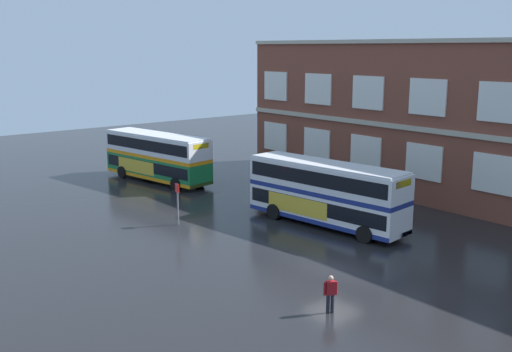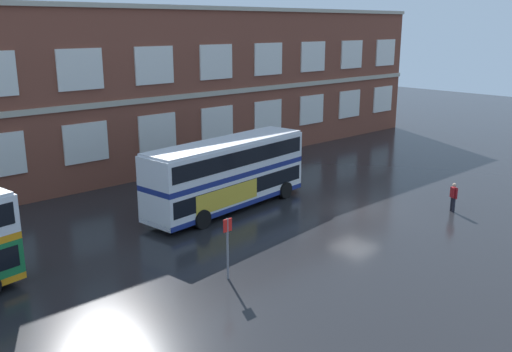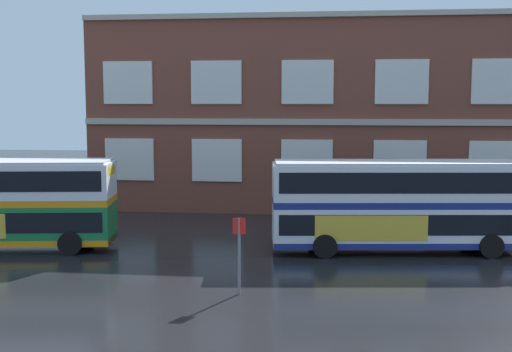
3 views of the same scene
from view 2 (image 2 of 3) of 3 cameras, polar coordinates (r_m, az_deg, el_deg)
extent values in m
plane|color=black|center=(34.81, 7.48, -2.53)|extent=(120.00, 120.00, 0.00)
cube|color=brown|center=(45.83, -7.23, 9.07)|extent=(48.14, 8.00, 11.49)
cube|color=#B2A893|center=(42.61, -3.99, 8.39)|extent=(48.14, 0.16, 0.36)
cube|color=#B2A893|center=(42.36, -4.17, 16.65)|extent=(48.14, 0.28, 0.30)
cube|color=silver|center=(37.34, -16.88, 3.26)|extent=(3.00, 0.12, 2.53)
cube|color=silver|center=(39.89, -9.97, 4.40)|extent=(3.00, 0.12, 2.53)
cube|color=silver|center=(42.95, -3.95, 5.35)|extent=(3.00, 0.12, 2.53)
cube|color=silver|center=(46.43, 1.23, 6.12)|extent=(3.00, 0.12, 2.53)
cube|color=silver|center=(50.24, 5.67, 6.73)|extent=(3.00, 0.12, 2.53)
cube|color=silver|center=(54.31, 9.47, 7.23)|extent=(3.00, 0.12, 2.53)
cube|color=silver|center=(58.59, 12.74, 7.63)|extent=(3.00, 0.12, 2.53)
cube|color=silver|center=(36.73, -17.43, 10.29)|extent=(3.00, 0.12, 2.53)
cube|color=silver|center=(39.32, -10.28, 11.00)|extent=(3.00, 0.12, 2.53)
cube|color=silver|center=(42.42, -4.07, 11.48)|extent=(3.00, 0.12, 2.53)
cube|color=silver|center=(45.94, 1.26, 11.79)|extent=(3.00, 0.12, 2.53)
cube|color=silver|center=(49.79, 5.81, 11.97)|extent=(3.00, 0.12, 2.53)
cube|color=silver|center=(53.89, 9.69, 12.07)|extent=(3.00, 0.12, 2.53)
cube|color=silver|center=(58.20, 13.01, 12.11)|extent=(3.00, 0.12, 2.53)
cube|color=yellow|center=(25.42, -24.45, -1.95)|extent=(0.31, 1.65, 0.40)
cube|color=silver|center=(32.78, -2.90, -1.29)|extent=(11.22, 3.82, 1.75)
cube|color=black|center=(32.72, -2.91, -0.94)|extent=(10.79, 3.81, 0.90)
cube|color=navy|center=(32.50, -2.93, 0.44)|extent=(11.22, 3.82, 0.30)
cube|color=silver|center=(32.28, -2.95, 2.03)|extent=(11.22, 3.82, 1.55)
cube|color=black|center=(32.26, -2.95, 2.17)|extent=(10.79, 3.81, 0.90)
cube|color=navy|center=(32.99, -2.89, -2.52)|extent=(11.23, 3.84, 0.28)
cube|color=silver|center=(32.10, -2.97, 3.48)|extent=(10.99, 3.69, 0.12)
cube|color=gold|center=(30.98, -2.86, -2.10)|extent=(4.81, 0.60, 1.10)
cube|color=yellow|center=(36.26, 3.02, 4.17)|extent=(0.25, 1.65, 0.40)
cylinder|color=black|center=(34.98, 2.98, -1.43)|extent=(1.07, 0.44, 1.04)
cylinder|color=black|center=(36.53, -0.18, -0.69)|extent=(1.07, 0.44, 1.04)
cylinder|color=black|center=(29.91, -5.47, -4.38)|extent=(1.07, 0.44, 1.04)
cylinder|color=black|center=(31.71, -8.68, -3.35)|extent=(1.07, 0.44, 1.04)
cylinder|color=black|center=(34.48, 19.25, -2.70)|extent=(0.22, 0.22, 0.85)
cylinder|color=black|center=(34.32, 19.43, -2.80)|extent=(0.22, 0.22, 0.85)
cube|color=maroon|center=(34.20, 19.45, -1.59)|extent=(0.40, 0.47, 0.60)
cylinder|color=maroon|center=(34.41, 19.20, -1.52)|extent=(0.15, 0.15, 0.57)
cylinder|color=maroon|center=(34.00, 19.68, -1.76)|extent=(0.15, 0.15, 0.57)
sphere|color=tan|center=(34.08, 19.51, -0.88)|extent=(0.22, 0.22, 0.22)
cylinder|color=slate|center=(23.80, -2.90, -7.43)|extent=(0.10, 0.10, 2.70)
cube|color=red|center=(23.40, -2.91, -5.02)|extent=(0.44, 0.04, 0.56)
camera|label=1|loc=(45.75, 51.77, 10.37)|focal=41.84mm
camera|label=3|loc=(18.17, 61.46, -4.92)|focal=45.64mm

